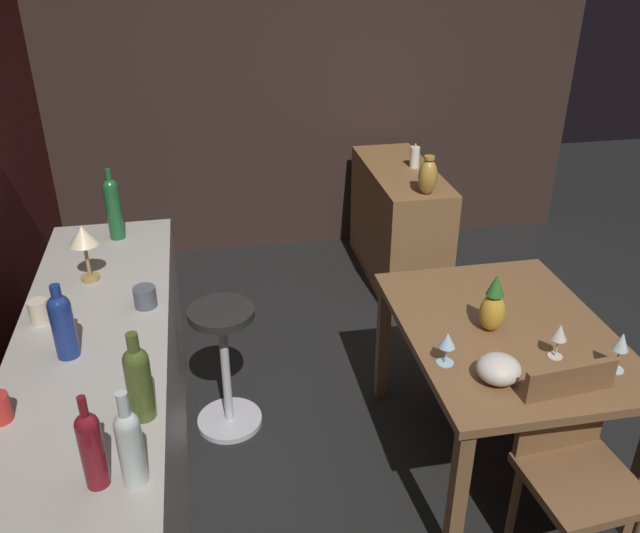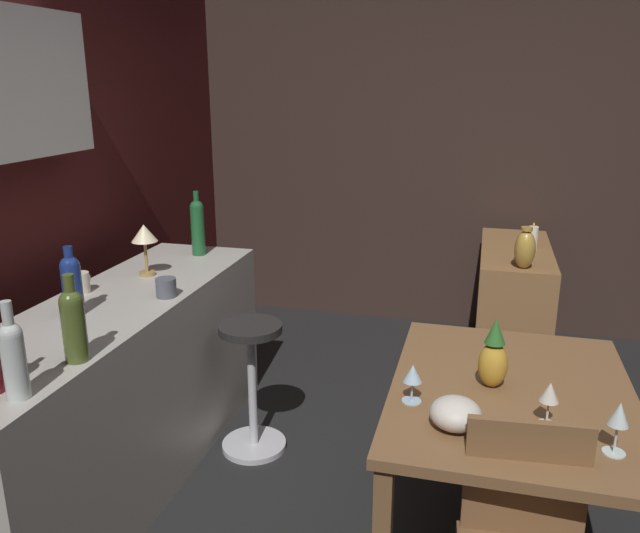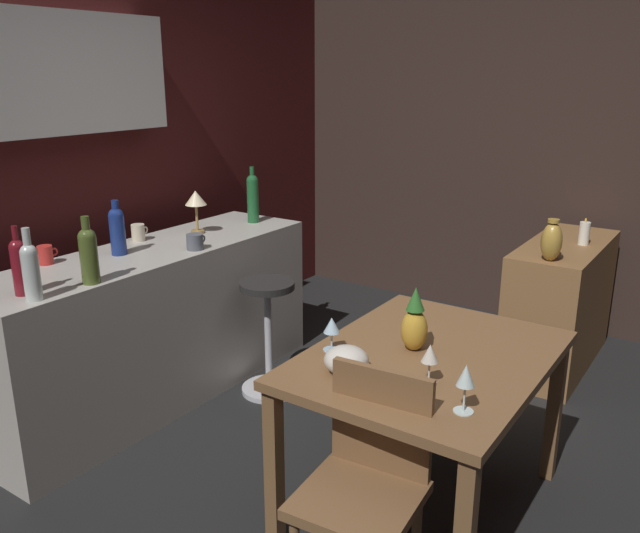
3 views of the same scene
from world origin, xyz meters
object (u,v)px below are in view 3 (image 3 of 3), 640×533
Objects in this scene: sideboard_cabinet at (560,304)px; wine_bottle_ruby at (19,264)px; cup_slate at (195,242)px; pineapple_centerpiece at (414,323)px; wine_glass_center at (332,327)px; chair_near_window at (366,481)px; wine_bottle_olive at (88,253)px; cup_red at (46,255)px; dining_table at (428,374)px; wine_bottle_green at (253,196)px; pillar_candle_tall at (584,233)px; wine_glass_right at (466,378)px; wine_bottle_cobalt at (117,229)px; counter_lamp at (196,201)px; vase_brass at (552,241)px; bar_stool at (268,334)px; cup_cream at (138,233)px; fruit_bowl at (346,360)px; wine_bottle_clear at (31,269)px; wine_glass_left at (430,355)px.

sideboard_cabinet is 3.47× the size of wine_bottle_ruby.
pineapple_centerpiece is at bearing -98.27° from cup_slate.
cup_slate is (0.41, 1.19, 0.10)m from wine_glass_center.
chair_near_window is 1.67m from wine_bottle_olive.
cup_red is (-0.43, 1.91, 0.09)m from pineapple_centerpiece.
dining_table is 2.05m from cup_red.
wine_bottle_green is 2.17× the size of pillar_candle_tall.
wine_glass_right reaches higher than sideboard_cabinet.
pineapple_centerpiece is at bearing -86.86° from wine_bottle_cobalt.
counter_lamp is 1.10× the size of vase_brass.
wine_bottle_cobalt is 2.42m from vase_brass.
wine_bottle_cobalt is at bearing -26.47° from cup_red.
sideboard_cabinet is 3.12m from cup_red.
wine_bottle_green reaches higher than bar_stool.
wine_glass_right is at bearing -88.53° from cup_red.
cup_cream is at bearing 76.66° from wine_glass_right.
vase_brass reaches higher than fruit_bowl.
pillar_candle_tall is (2.37, -1.69, -0.16)m from wine_bottle_olive.
wine_glass_center reaches higher than fruit_bowl.
bar_stool is at bearing 125.00° from vase_brass.
wine_bottle_green is 0.74m from cup_slate.
cup_slate is at bearing -83.34° from cup_cream.
wine_bottle_clear is 1.30m from counter_lamp.
wine_bottle_clear is (-0.79, 1.46, 0.19)m from pineapple_centerpiece.
cup_cream is at bearing 24.17° from wine_bottle_clear.
wine_bottle_cobalt is at bearing 138.84° from cup_slate.
wine_glass_right is (0.22, -0.25, 0.38)m from chair_near_window.
wine_bottle_clear is (-0.69, -0.28, 0.00)m from wine_bottle_cobalt.
wine_glass_center is 1.65m from vase_brass.
wine_bottle_cobalt is at bearing 85.65° from wine_glass_left.
wine_bottle_olive is at bearing 96.51° from fruit_bowl.
pineapple_centerpiece reaches higher than cup_slate.
dining_table is at bearing 24.22° from wine_glass_left.
pillar_candle_tall is (1.97, -1.98, -0.15)m from wine_bottle_cobalt.
wine_bottle_cobalt reaches higher than pillar_candle_tall.
chair_near_window is 2.19m from cup_cream.
wine_bottle_cobalt reaches higher than dining_table.
wine_bottle_olive is at bearing -143.97° from wine_bottle_cobalt.
wine_bottle_green is at bearing 104.50° from vase_brass.
pillar_candle_tall is at bearing -35.60° from wine_bottle_olive.
pineapple_centerpiece is at bearing -95.01° from cup_cream.
pillar_candle_tall is (1.88, -0.17, 0.24)m from dining_table.
wine_bottle_clear reaches higher than wine_glass_center.
vase_brass is (1.89, -1.62, -0.11)m from wine_bottle_olive.
wine_glass_center is at bearing 125.29° from pineapple_centerpiece.
pillar_candle_tall is (1.87, -0.24, 0.03)m from pineapple_centerpiece.
wine_bottle_clear reaches higher than dining_table.
wine_glass_left is 1.72m from cup_slate.
wine_bottle_olive is at bearing -178.29° from cup_slate.
pillar_candle_tall is (0.02, -0.09, 0.48)m from sideboard_cabinet.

